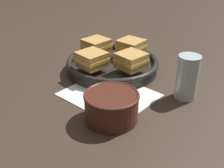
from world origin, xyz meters
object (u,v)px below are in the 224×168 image
at_px(sandwich_near_right, 131,60).
at_px(drinking_glass, 187,77).
at_px(soup_bowl, 112,105).
at_px(sandwich_far_right, 96,46).
at_px(skillet, 113,65).
at_px(sandwich_far_left, 131,46).
at_px(sandwich_near_left, 92,59).
at_px(spoon, 109,98).

height_order(sandwich_near_right, drinking_glass, drinking_glass).
bearing_deg(soup_bowl, sandwich_far_right, 133.16).
xyz_separation_m(soup_bowl, skillet, (-0.16, 0.23, -0.02)).
xyz_separation_m(soup_bowl, sandwich_far_left, (-0.13, 0.31, 0.02)).
relative_size(sandwich_far_left, drinking_glass, 0.70).
xyz_separation_m(soup_bowl, sandwich_near_left, (-0.18, 0.15, 0.02)).
bearing_deg(soup_bowl, sandwich_near_left, 139.67).
bearing_deg(sandwich_far_right, soup_bowl, -46.84).
distance_m(sandwich_far_left, drinking_glass, 0.27).
height_order(sandwich_near_right, sandwich_far_left, same).
bearing_deg(sandwich_near_left, sandwich_far_right, 120.50).
bearing_deg(spoon, skillet, 135.97).
height_order(sandwich_near_left, drinking_glass, drinking_glass).
height_order(sandwich_far_left, sandwich_far_right, same).
bearing_deg(sandwich_near_left, spoon, -33.59).
height_order(skillet, drinking_glass, drinking_glass).
bearing_deg(sandwich_near_left, soup_bowl, -40.33).
bearing_deg(drinking_glass, skillet, 173.88).
relative_size(soup_bowl, sandwich_near_left, 1.41).
distance_m(spoon, sandwich_near_right, 0.15).
height_order(soup_bowl, sandwich_far_left, sandwich_far_left).
relative_size(spoon, sandwich_near_right, 1.78).
distance_m(sandwich_near_left, drinking_glass, 0.29).
distance_m(spoon, sandwich_far_right, 0.27).
bearing_deg(drinking_glass, soup_bowl, -118.13).
bearing_deg(drinking_glass, spoon, -140.23).
xyz_separation_m(sandwich_near_right, sandwich_far_left, (-0.06, 0.10, 0.00)).
bearing_deg(drinking_glass, sandwich_far_left, 155.57).
height_order(skillet, sandwich_far_left, sandwich_far_left).
xyz_separation_m(spoon, skillet, (-0.10, 0.16, 0.01)).
bearing_deg(skillet, sandwich_near_left, -104.50).
relative_size(soup_bowl, spoon, 0.78).
xyz_separation_m(skillet, sandwich_near_right, (0.08, -0.02, 0.04)).
xyz_separation_m(skillet, drinking_glass, (0.26, -0.03, 0.04)).
bearing_deg(sandwich_far_right, sandwich_near_right, -14.50).
distance_m(sandwich_near_left, sandwich_near_right, 0.12).
xyz_separation_m(soup_bowl, sandwich_near_right, (-0.07, 0.21, 0.02)).
xyz_separation_m(skillet, sandwich_near_left, (-0.02, -0.08, 0.04)).
relative_size(sandwich_near_left, sandwich_near_right, 0.99).
bearing_deg(sandwich_far_left, sandwich_near_right, -59.50).
height_order(sandwich_far_right, drinking_glass, drinking_glass).
bearing_deg(sandwich_near_left, skillet, 75.50).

